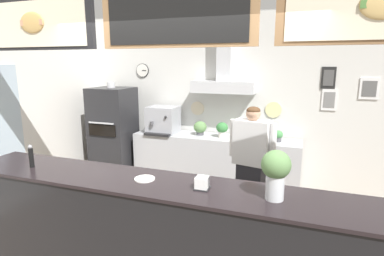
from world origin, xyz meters
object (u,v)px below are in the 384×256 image
object	(u,v)px
espresso_machine	(163,120)
potted_thyme	(278,136)
shop_worker	(251,167)
potted_sage	(257,131)
pizza_oven	(114,134)
condiment_plate	(145,179)
potted_basil	(222,129)
potted_rosemary	(200,128)
pepper_grinder	(31,156)
basil_vase	(276,172)
napkin_holder	(202,183)

from	to	relation	value
espresso_machine	potted_thyme	bearing A→B (deg)	0.96
shop_worker	potted_thyme	size ratio (longest dim) A/B	8.96
shop_worker	potted_sage	xyz separation A→B (m)	(-0.11, 1.26, 0.18)
pizza_oven	shop_worker	size ratio (longest dim) A/B	1.11
shop_worker	condiment_plate	xyz separation A→B (m)	(-0.75, -1.34, 0.24)
potted_thyme	pizza_oven	bearing A→B (deg)	-175.85
potted_basil	shop_worker	bearing A→B (deg)	-61.31
potted_rosemary	pizza_oven	bearing A→B (deg)	-171.81
pepper_grinder	espresso_machine	bearing A→B (deg)	85.61
condiment_plate	potted_basil	bearing A→B (deg)	88.71
potted_basil	basil_vase	distance (m)	2.85
pizza_oven	potted_thyme	world-z (taller)	pizza_oven
napkin_holder	basil_vase	xyz separation A→B (m)	(0.58, -0.01, 0.17)
espresso_machine	napkin_holder	world-z (taller)	espresso_machine
shop_worker	basil_vase	distance (m)	1.49
potted_rosemary	pepper_grinder	size ratio (longest dim) A/B	1.05
napkin_holder	potted_thyme	bearing A→B (deg)	81.05
potted_sage	basil_vase	distance (m)	2.69
espresso_machine	pepper_grinder	xyz separation A→B (m)	(-0.20, -2.67, 0.09)
napkin_holder	potted_basil	bearing A→B (deg)	100.59
shop_worker	pepper_grinder	world-z (taller)	shop_worker
pizza_oven	basil_vase	distance (m)	3.95
potted_basil	napkin_holder	world-z (taller)	napkin_holder
shop_worker	espresso_machine	distance (m)	2.19
potted_rosemary	potted_basil	distance (m)	0.40
potted_thyme	napkin_holder	distance (m)	2.69
potted_basil	pepper_grinder	xyz separation A→B (m)	(-1.28, -2.67, 0.17)
shop_worker	pepper_grinder	bearing A→B (deg)	47.93
pepper_grinder	potted_thyme	bearing A→B (deg)	50.97
pizza_oven	shop_worker	bearing A→B (deg)	-21.90
espresso_machine	potted_thyme	world-z (taller)	espresso_machine
napkin_holder	pizza_oven	bearing A→B (deg)	135.52
potted_thyme	basil_vase	bearing A→B (deg)	-86.45
potted_sage	pizza_oven	bearing A→B (deg)	-175.98
espresso_machine	pepper_grinder	bearing A→B (deg)	-94.39
shop_worker	potted_sage	world-z (taller)	shop_worker
espresso_machine	napkin_holder	bearing A→B (deg)	-59.08
potted_rosemary	potted_sage	bearing A→B (deg)	-2.86
pizza_oven	potted_sage	xyz separation A→B (m)	(2.57, 0.18, 0.19)
pepper_grinder	pizza_oven	bearing A→B (deg)	105.96
shop_worker	napkin_holder	distance (m)	1.41
espresso_machine	potted_thyme	size ratio (longest dim) A/B	2.88
pizza_oven	napkin_holder	world-z (taller)	pizza_oven
potted_thyme	potted_rosemary	world-z (taller)	potted_rosemary
potted_basil	potted_sage	bearing A→B (deg)	0.18
espresso_machine	basil_vase	size ratio (longest dim) A/B	1.33
potted_thyme	pepper_grinder	world-z (taller)	pepper_grinder
potted_sage	napkin_holder	xyz separation A→B (m)	(-0.09, -2.62, 0.10)
shop_worker	potted_thyme	world-z (taller)	shop_worker
potted_thyme	potted_sage	bearing A→B (deg)	-174.82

